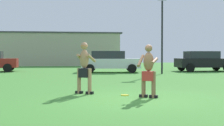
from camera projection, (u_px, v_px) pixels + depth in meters
name	position (u px, v px, depth m)	size (l,w,h in m)	color
ground_plane	(139.00, 99.00, 9.32)	(80.00, 80.00, 0.00)	#428433
player_near	(148.00, 70.00, 9.54)	(0.72, 0.74, 1.63)	black
player_in_black	(84.00, 65.00, 10.48)	(0.73, 0.79, 1.75)	black
frisbee	(125.00, 95.00, 10.06)	(0.26, 0.26, 0.03)	yellow
car_white_near_post	(110.00, 61.00, 23.13)	(4.48, 2.44, 1.58)	white
car_black_mid_lot	(203.00, 61.00, 24.59)	(4.34, 2.10, 1.58)	black
lamp_post	(162.00, 26.00, 21.13)	(0.60, 0.24, 5.22)	black
outbuilding_behind_lot	(61.00, 49.00, 37.39)	(14.22, 4.51, 3.91)	#B2A893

